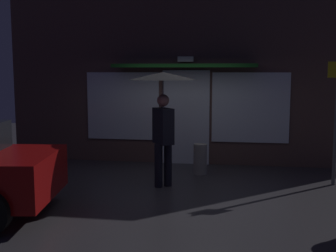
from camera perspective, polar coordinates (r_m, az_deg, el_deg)
The scene contains 4 objects.
ground_plane at distance 8.18m, azimuth 0.54°, elevation -8.19°, with size 18.00×18.00×0.00m, color #38353A.
building_facade at distance 10.20m, azimuth 2.51°, elevation 7.58°, with size 8.60×1.00×4.52m.
person_with_umbrella at distance 8.01m, azimuth -0.65°, elevation 3.88°, with size 1.29×1.29×2.16m.
sidewalk_bollard at distance 9.20m, azimuth 4.26°, elevation -4.38°, with size 0.28×0.28×0.65m, color #9E998E.
Camera 1 is at (1.16, -7.79, 2.18)m, focal length 46.12 mm.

